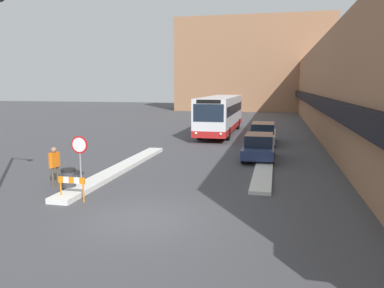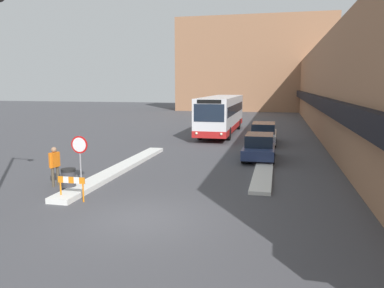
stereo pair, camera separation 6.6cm
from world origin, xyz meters
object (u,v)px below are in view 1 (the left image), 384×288
at_px(stop_sign, 80,150).
at_px(construction_barricade, 72,184).
at_px(pedestrian, 55,163).
at_px(trash_bin, 69,180).
at_px(city_bus, 221,114).
at_px(parked_car_front, 259,147).
at_px(parked_car_back, 263,133).

xyz_separation_m(stop_sign, construction_barricade, (0.83, -2.14, -0.91)).
relative_size(pedestrian, trash_bin, 1.81).
distance_m(stop_sign, pedestrian, 1.21).
xyz_separation_m(city_bus, parked_car_front, (3.91, -11.06, -1.06)).
xyz_separation_m(parked_car_back, trash_bin, (-7.30, -14.83, -0.29)).
bearing_deg(parked_car_back, parked_car_front, -90.00).
height_order(city_bus, parked_car_back, city_bus).
bearing_deg(trash_bin, construction_barricade, -54.67).
xyz_separation_m(parked_car_front, stop_sign, (-7.30, -7.68, 0.83)).
xyz_separation_m(parked_car_front, construction_barricade, (-6.47, -9.83, -0.08)).
bearing_deg(trash_bin, stop_sign, 89.54).
relative_size(city_bus, trash_bin, 13.22).
relative_size(parked_car_back, construction_barricade, 4.45).
height_order(parked_car_back, pedestrian, pedestrian).
distance_m(city_bus, trash_bin, 20.03).
bearing_deg(construction_barricade, parked_car_front, 56.65).
height_order(parked_car_front, stop_sign, stop_sign).
height_order(parked_car_front, trash_bin, parked_car_front).
height_order(parked_car_front, pedestrian, pedestrian).
bearing_deg(pedestrian, city_bus, -4.63).
xyz_separation_m(parked_car_back, construction_barricade, (-6.47, -16.01, -0.10)).
bearing_deg(parked_car_front, city_bus, 109.50).
distance_m(parked_car_back, trash_bin, 16.53).
xyz_separation_m(stop_sign, pedestrian, (-1.02, -0.35, -0.54)).
xyz_separation_m(parked_car_front, parked_car_back, (-0.00, 6.19, 0.02)).
bearing_deg(parked_car_front, construction_barricade, -123.35).
height_order(parked_car_front, construction_barricade, parked_car_front).
relative_size(stop_sign, construction_barricade, 1.98).
bearing_deg(construction_barricade, parked_car_back, 68.01).
bearing_deg(construction_barricade, stop_sign, 111.17).
xyz_separation_m(parked_car_back, stop_sign, (-7.30, -13.87, 0.80)).
xyz_separation_m(parked_car_front, pedestrian, (-8.32, -8.03, 0.28)).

